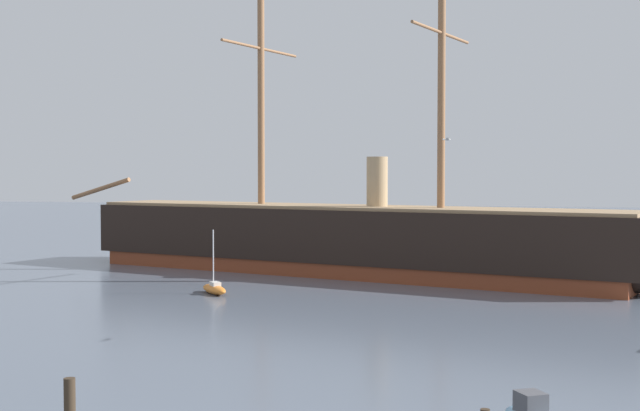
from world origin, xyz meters
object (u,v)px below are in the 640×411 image
object	(u,v)px
mooring_piling_left_pair	(70,409)
dinghy_distant_centre	(439,257)
seagull_in_flight	(447,139)
sailboat_alongside_bow	(214,289)
tall_ship	(346,239)

from	to	relation	value
mooring_piling_left_pair	dinghy_distant_centre	bearing A→B (deg)	84.95
seagull_in_flight	dinghy_distant_centre	bearing A→B (deg)	96.99
mooring_piling_left_pair	seagull_in_flight	xyz separation A→B (m)	(9.81, 19.63, 9.20)
dinghy_distant_centre	seagull_in_flight	size ratio (longest dim) A/B	3.06
mooring_piling_left_pair	seagull_in_flight	world-z (taller)	seagull_in_flight
sailboat_alongside_bow	dinghy_distant_centre	xyz separation A→B (m)	(12.74, 26.23, -0.04)
tall_ship	seagull_in_flight	world-z (taller)	tall_ship
dinghy_distant_centre	mooring_piling_left_pair	bearing A→B (deg)	-95.05
tall_ship	seagull_in_flight	xyz separation A→B (m)	(11.03, -25.45, 7.21)
sailboat_alongside_bow	seagull_in_flight	size ratio (longest dim) A/B	4.43
sailboat_alongside_bow	dinghy_distant_centre	distance (m)	29.16
sailboat_alongside_bow	mooring_piling_left_pair	xyz separation A→B (m)	(7.62, -31.67, 0.62)
tall_ship	dinghy_distant_centre	size ratio (longest dim) A/B	18.23
dinghy_distant_centre	mooring_piling_left_pair	xyz separation A→B (m)	(-5.12, -57.90, 0.66)
tall_ship	seagull_in_flight	distance (m)	28.66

